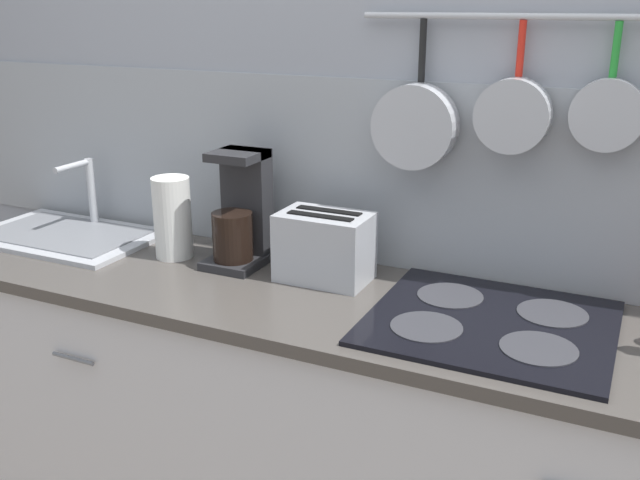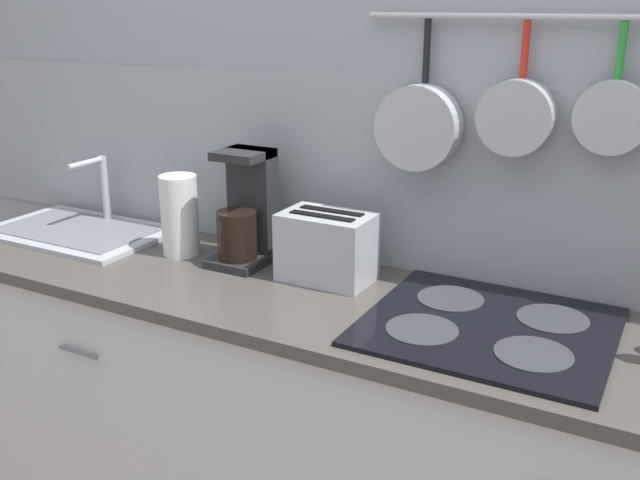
# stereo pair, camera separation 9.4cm
# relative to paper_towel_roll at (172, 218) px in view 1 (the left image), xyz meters

# --- Properties ---
(wall_back) EXTENTS (7.20, 0.16, 2.60)m
(wall_back) POSITION_rel_paper_towel_roll_xyz_m (0.57, 0.23, 0.25)
(wall_back) COLOR #999EA8
(wall_back) RESTS_ON ground_plane
(cabinet_base) EXTENTS (2.61, 0.54, 0.87)m
(cabinet_base) POSITION_rel_paper_towel_roll_xyz_m (0.56, -0.09, -0.59)
(cabinet_base) COLOR silver
(cabinet_base) RESTS_ON ground_plane
(countertop) EXTENTS (2.65, 0.57, 0.03)m
(countertop) POSITION_rel_paper_towel_roll_xyz_m (0.56, -0.09, -0.14)
(countertop) COLOR #4C4742
(countertop) RESTS_ON cabinet_base
(sink_basin) EXTENTS (0.59, 0.37, 0.24)m
(sink_basin) POSITION_rel_paper_towel_roll_xyz_m (-0.43, -0.00, -0.10)
(sink_basin) COLOR #B7BABF
(sink_basin) RESTS_ON countertop
(paper_towel_roll) EXTENTS (0.11, 0.11, 0.24)m
(paper_towel_roll) POSITION_rel_paper_towel_roll_xyz_m (0.00, 0.00, 0.00)
(paper_towel_roll) COLOR white
(paper_towel_roll) RESTS_ON countertop
(coffee_maker) EXTENTS (0.15, 0.19, 0.33)m
(coffee_maker) POSITION_rel_paper_towel_roll_xyz_m (0.21, 0.05, 0.02)
(coffee_maker) COLOR #262628
(coffee_maker) RESTS_ON countertop
(toaster) EXTENTS (0.26, 0.16, 0.19)m
(toaster) POSITION_rel_paper_towel_roll_xyz_m (0.49, 0.02, -0.03)
(toaster) COLOR #B7BABF
(toaster) RESTS_ON countertop
(cooktop) EXTENTS (0.56, 0.51, 0.01)m
(cooktop) POSITION_rel_paper_towel_roll_xyz_m (0.97, -0.07, -0.12)
(cooktop) COLOR black
(cooktop) RESTS_ON countertop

